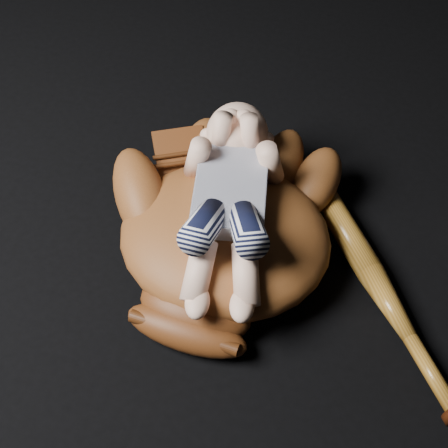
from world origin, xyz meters
name	(u,v)px	position (x,y,z in m)	size (l,w,h in m)	color
baseball_glove	(225,230)	(-0.12, -0.08, 0.08)	(0.43, 0.49, 0.15)	#623215
newborn_baby	(229,203)	(-0.11, -0.08, 0.14)	(0.19, 0.40, 0.16)	beige
baseball_bat	(379,286)	(0.14, -0.09, 0.02)	(0.05, 0.49, 0.05)	#8C5A1B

